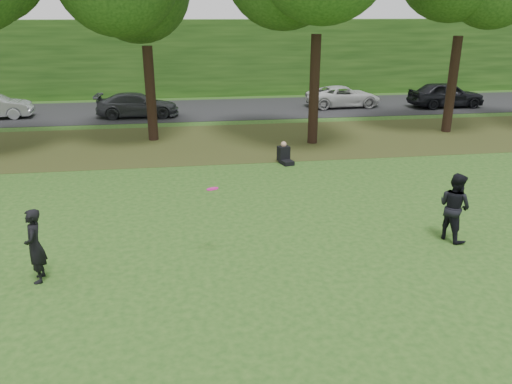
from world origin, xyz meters
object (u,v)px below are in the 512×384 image
player_left (35,246)px  frisbee (212,189)px  player_right (454,207)px  seated_person (284,155)px

player_left → frisbee: (3.83, 0.52, 0.90)m
player_right → seated_person: bearing=-0.6°
player_right → frisbee: 6.12m
frisbee → player_left: bearing=-172.2°
seated_person → player_right: bearing=-84.0°
frisbee → seated_person: frisbee is taller
frisbee → player_right: bearing=1.2°
player_left → player_right: size_ratio=0.93×
player_left → seated_person: bearing=131.9°
player_left → seated_person: player_left is taller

